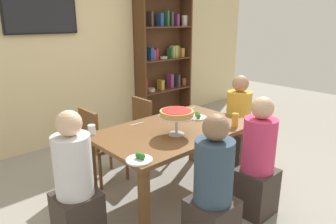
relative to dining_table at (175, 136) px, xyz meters
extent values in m
plane|color=gray|center=(0.00, 0.00, -0.65)|extent=(12.00, 12.00, 0.00)
cube|color=beige|center=(0.00, 2.20, 0.75)|extent=(8.00, 0.12, 2.80)
cube|color=brown|center=(0.00, 0.00, 0.07)|extent=(1.58, 0.96, 0.04)
cube|color=brown|center=(-0.73, -0.42, -0.30)|extent=(0.07, 0.07, 0.70)
cube|color=brown|center=(0.73, -0.42, -0.30)|extent=(0.07, 0.07, 0.70)
cube|color=brown|center=(-0.73, 0.42, -0.30)|extent=(0.07, 0.07, 0.70)
cube|color=brown|center=(0.73, 0.42, -0.30)|extent=(0.07, 0.07, 0.70)
cube|color=#4C2D19|center=(1.10, 1.98, 0.45)|extent=(0.03, 0.30, 2.20)
cube|color=#4C2D19|center=(2.17, 1.98, 0.45)|extent=(0.03, 0.30, 2.20)
cube|color=#4C2D19|center=(1.63, 2.12, 0.45)|extent=(1.10, 0.02, 2.20)
cube|color=#4C2D19|center=(1.63, 1.98, -0.64)|extent=(1.04, 0.28, 0.02)
cube|color=#4C2D19|center=(1.63, 1.98, -0.09)|extent=(1.04, 0.28, 0.02)
cube|color=#4C2D19|center=(1.63, 1.98, 0.46)|extent=(1.04, 0.28, 0.02)
cube|color=#4C2D19|center=(1.63, 1.98, 1.01)|extent=(1.04, 0.28, 0.02)
cube|color=maroon|center=(1.16, 1.98, 0.04)|extent=(0.07, 0.13, 0.24)
cylinder|color=beige|center=(1.33, 1.98, -0.05)|extent=(0.13, 0.13, 0.06)
cube|color=#B7932D|center=(1.55, 1.98, 0.01)|extent=(0.07, 0.13, 0.18)
cube|color=#7A3370|center=(1.78, 1.98, 0.05)|extent=(0.06, 0.13, 0.26)
cube|color=#3D3838|center=(1.95, 1.98, 0.04)|extent=(0.05, 0.13, 0.23)
cylinder|color=brown|center=(2.14, 1.98, -0.01)|extent=(0.10, 0.10, 0.14)
cube|color=#B2A88E|center=(1.16, 1.98, 0.60)|extent=(0.06, 0.10, 0.25)
cube|color=navy|center=(1.32, 1.98, 0.58)|extent=(0.06, 0.13, 0.21)
cube|color=#7A3370|center=(1.38, 1.98, 0.56)|extent=(0.05, 0.13, 0.18)
cube|color=maroon|center=(1.43, 1.98, 0.57)|extent=(0.04, 0.13, 0.20)
cylinder|color=silver|center=(1.61, 1.98, 0.49)|extent=(0.14, 0.14, 0.04)
cube|color=#2D6B38|center=(1.78, 1.98, 0.56)|extent=(0.05, 0.13, 0.17)
cube|color=#B2A88E|center=(1.82, 1.98, 0.57)|extent=(0.04, 0.11, 0.20)
cube|color=#B7932D|center=(1.88, 1.98, 0.58)|extent=(0.07, 0.13, 0.21)
cube|color=#2D6B38|center=(1.94, 1.98, 0.58)|extent=(0.04, 0.13, 0.21)
cube|color=maroon|center=(1.99, 1.98, 0.56)|extent=(0.04, 0.11, 0.17)
cube|color=#B7932D|center=(2.05, 1.98, 0.55)|extent=(0.07, 0.12, 0.16)
cube|color=orange|center=(1.15, 1.98, 1.14)|extent=(0.04, 0.13, 0.24)
cube|color=#3D3838|center=(1.32, 1.98, 1.14)|extent=(0.04, 0.13, 0.24)
cube|color=navy|center=(1.54, 1.98, 1.13)|extent=(0.06, 0.13, 0.22)
cube|color=#2D6B38|center=(1.68, 1.98, 1.15)|extent=(0.04, 0.13, 0.26)
cube|color=#3D3838|center=(1.78, 1.98, 1.14)|extent=(0.06, 0.12, 0.23)
cube|color=#7A3370|center=(1.92, 1.98, 1.12)|extent=(0.05, 0.13, 0.20)
cylinder|color=silver|center=(2.13, 1.98, 1.11)|extent=(0.11, 0.11, 0.18)
cube|color=black|center=(-0.41, 2.11, 1.24)|extent=(0.96, 0.05, 0.57)
cube|color=black|center=(-0.41, 2.08, 1.24)|extent=(0.92, 0.01, 0.53)
cylinder|color=#33475B|center=(-0.36, -0.80, 0.05)|extent=(0.30, 0.30, 0.50)
sphere|color=#846047|center=(-0.36, -0.80, 0.40)|extent=(0.20, 0.20, 0.20)
cube|color=#382D28|center=(1.09, -0.01, -0.43)|extent=(0.34, 0.34, 0.45)
cylinder|color=gold|center=(1.09, -0.01, 0.05)|extent=(0.30, 0.30, 0.50)
sphere|color=#A87A5B|center=(1.09, -0.01, 0.40)|extent=(0.20, 0.20, 0.20)
cube|color=#382D28|center=(0.34, -0.76, -0.43)|extent=(0.34, 0.34, 0.45)
cylinder|color=#D63866|center=(0.34, -0.76, 0.05)|extent=(0.30, 0.30, 0.50)
sphere|color=tan|center=(0.34, -0.76, 0.40)|extent=(0.20, 0.20, 0.20)
cube|color=#382D28|center=(-1.10, 0.00, -0.43)|extent=(0.34, 0.34, 0.45)
cylinder|color=silver|center=(-1.10, 0.00, 0.05)|extent=(0.30, 0.30, 0.50)
sphere|color=beige|center=(-1.10, 0.00, 0.40)|extent=(0.20, 0.20, 0.20)
cube|color=brown|center=(0.37, 0.78, -0.22)|extent=(0.40, 0.40, 0.04)
cube|color=brown|center=(0.19, 0.78, 0.01)|extent=(0.04, 0.36, 0.42)
cylinder|color=brown|center=(0.54, 0.95, -0.45)|extent=(0.04, 0.04, 0.41)
cylinder|color=brown|center=(0.54, 0.60, -0.45)|extent=(0.04, 0.04, 0.41)
cylinder|color=brown|center=(0.19, 0.95, -0.45)|extent=(0.04, 0.04, 0.41)
cylinder|color=brown|center=(0.19, 0.60, -0.45)|extent=(0.04, 0.04, 0.41)
cube|color=brown|center=(-0.37, 0.77, -0.22)|extent=(0.40, 0.40, 0.04)
cube|color=brown|center=(-0.55, 0.77, 0.01)|extent=(0.04, 0.36, 0.42)
cylinder|color=brown|center=(-0.19, 0.94, -0.45)|extent=(0.04, 0.04, 0.41)
cylinder|color=brown|center=(-0.19, 0.59, -0.45)|extent=(0.04, 0.04, 0.41)
cylinder|color=brown|center=(-0.54, 0.94, -0.45)|extent=(0.04, 0.04, 0.41)
cylinder|color=brown|center=(-0.54, 0.59, -0.45)|extent=(0.04, 0.04, 0.41)
cylinder|color=silver|center=(-0.11, -0.14, 0.09)|extent=(0.15, 0.15, 0.01)
cylinder|color=silver|center=(-0.11, -0.14, 0.18)|extent=(0.03, 0.03, 0.17)
cylinder|color=silver|center=(-0.11, -0.14, 0.27)|extent=(0.35, 0.35, 0.01)
cylinder|color=tan|center=(-0.11, -0.14, 0.30)|extent=(0.32, 0.32, 0.05)
cylinder|color=maroon|center=(-0.11, -0.14, 0.33)|extent=(0.28, 0.28, 0.00)
cylinder|color=white|center=(0.42, 0.08, 0.10)|extent=(0.21, 0.21, 0.01)
sphere|color=#2D7028|center=(0.39, 0.03, 0.13)|extent=(0.05, 0.05, 0.05)
sphere|color=#2D7028|center=(0.43, 0.09, 0.12)|extent=(0.04, 0.04, 0.04)
sphere|color=#2D7028|center=(0.45, 0.10, 0.13)|extent=(0.05, 0.05, 0.05)
cylinder|color=white|center=(-0.72, -0.35, 0.10)|extent=(0.21, 0.21, 0.01)
sphere|color=#2D7028|center=(-0.71, -0.33, 0.13)|extent=(0.05, 0.05, 0.05)
sphere|color=#2D7028|center=(-0.70, -0.37, 0.13)|extent=(0.05, 0.05, 0.05)
cylinder|color=gold|center=(0.49, -0.38, 0.16)|extent=(0.07, 0.07, 0.14)
cylinder|color=white|center=(-0.70, 0.42, 0.14)|extent=(0.07, 0.07, 0.09)
cube|color=silver|center=(0.64, 0.38, 0.09)|extent=(0.18, 0.05, 0.00)
cube|color=silver|center=(-0.20, 0.36, 0.09)|extent=(0.18, 0.03, 0.00)
camera|label=1|loc=(-2.03, -2.11, 1.15)|focal=32.96mm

